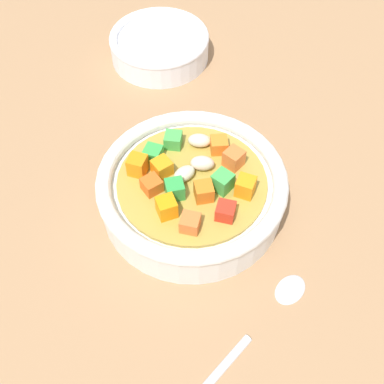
% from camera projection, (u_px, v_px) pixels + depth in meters
% --- Properties ---
extents(ground_plane, '(1.40, 1.40, 0.02)m').
position_uv_depth(ground_plane, '(192.00, 210.00, 0.52)').
color(ground_plane, '#9E754F').
extents(soup_bowl_main, '(0.19, 0.19, 0.06)m').
position_uv_depth(soup_bowl_main, '(192.00, 189.00, 0.49)').
color(soup_bowl_main, white).
rests_on(soup_bowl_main, ground_plane).
extents(spoon, '(0.12, 0.17, 0.01)m').
position_uv_depth(spoon, '(253.00, 331.00, 0.42)').
color(spoon, silver).
rests_on(spoon, ground_plane).
extents(side_bowl_small, '(0.13, 0.13, 0.04)m').
position_uv_depth(side_bowl_small, '(160.00, 45.00, 0.64)').
color(side_bowl_small, white).
rests_on(side_bowl_small, ground_plane).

